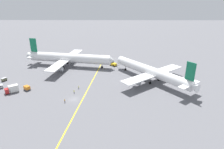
% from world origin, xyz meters
% --- Properties ---
extents(ground_plane, '(600.00, 600.00, 0.00)m').
position_xyz_m(ground_plane, '(0.00, 0.00, 0.00)').
color(ground_plane, slate).
extents(taxiway_stripe, '(13.86, 119.31, 0.01)m').
position_xyz_m(taxiway_stripe, '(5.00, 10.00, 0.00)').
color(taxiway_stripe, yellow).
rests_on(taxiway_stripe, ground).
extents(airliner_at_gate_left, '(57.58, 46.67, 17.12)m').
position_xyz_m(airliner_at_gate_left, '(-10.73, 44.06, 5.37)').
color(airliner_at_gate_left, white).
rests_on(airliner_at_gate_left, ground).
extents(airliner_being_pushed, '(38.79, 45.60, 15.99)m').
position_xyz_m(airliner_being_pushed, '(37.15, 20.89, 5.24)').
color(airliner_being_pushed, white).
rests_on(airliner_being_pushed, ground).
extents(pushback_tug, '(6.74, 7.08, 2.93)m').
position_xyz_m(pushback_tug, '(16.96, 45.68, 1.24)').
color(pushback_tug, gold).
rests_on(pushback_tug, ground).
extents(gse_container_dolly_flat, '(3.88, 3.65, 2.15)m').
position_xyz_m(gse_container_dolly_flat, '(-24.11, 9.02, 1.17)').
color(gse_container_dolly_flat, slate).
rests_on(gse_container_dolly_flat, ground).
extents(gse_catering_truck_tall, '(6.15, 5.34, 3.50)m').
position_xyz_m(gse_catering_truck_tall, '(-30.05, 6.43, 1.76)').
color(gse_catering_truck_tall, red).
rests_on(gse_catering_truck_tall, ground).
extents(gse_baggage_cart_trailing, '(2.76, 3.15, 1.71)m').
position_xyz_m(gse_baggage_cart_trailing, '(-37.91, 11.35, 0.86)').
color(gse_baggage_cart_trailing, gray).
rests_on(gse_baggage_cart_trailing, ground).
extents(gse_baggage_cart_near_cluster, '(2.72, 3.15, 1.71)m').
position_xyz_m(gse_baggage_cart_near_cluster, '(-40.83, 19.93, 0.86)').
color(gse_baggage_cart_near_cluster, '#666B4C').
rests_on(gse_baggage_cart_near_cluster, ground).
extents(ground_crew_marshaller_foreground, '(0.36, 0.36, 1.60)m').
position_xyz_m(ground_crew_marshaller_foreground, '(0.53, 10.48, 0.82)').
color(ground_crew_marshaller_foreground, '#2D3351').
rests_on(ground_crew_marshaller_foreground, ground).
extents(ground_crew_ramp_agent_by_cones, '(0.36, 0.50, 1.70)m').
position_xyz_m(ground_crew_ramp_agent_by_cones, '(-3.18, -2.78, 0.89)').
color(ground_crew_ramp_agent_by_cones, black).
rests_on(ground_crew_ramp_agent_by_cones, ground).
extents(ground_crew_wing_walker_right, '(0.50, 0.36, 1.69)m').
position_xyz_m(ground_crew_wing_walker_right, '(-0.84, 5.79, 0.88)').
color(ground_crew_wing_walker_right, black).
rests_on(ground_crew_wing_walker_right, ground).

